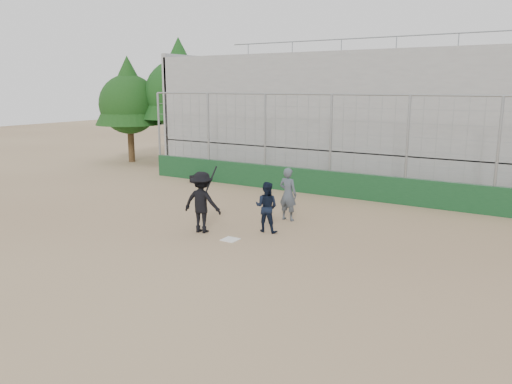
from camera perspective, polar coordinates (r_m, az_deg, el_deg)
The scene contains 10 objects.
ground at distance 14.34m, azimuth -2.95°, elevation -5.49°, with size 90.00×90.00×0.00m, color #7F6344.
home_plate at distance 14.33m, azimuth -2.95°, elevation -5.45°, with size 0.44×0.44×0.02m, color white.
backstop at distance 20.12m, azimuth 8.41°, elevation 2.28°, with size 18.10×0.25×4.04m.
bleachers at distance 24.50m, azimuth 13.20°, elevation 8.45°, with size 20.25×6.70×6.98m.
tree_left at distance 29.12m, azimuth -8.74°, elevation 12.02°, with size 4.48×4.48×7.00m.
tree_right at distance 29.73m, azimuth -14.35°, elevation 10.57°, with size 3.84×3.84×6.00m.
batter_at_plate at distance 14.95m, azimuth -6.19°, elevation -1.16°, with size 1.28×0.86×1.98m.
catcher_crouched at distance 14.96m, azimuth 1.20°, elevation -2.65°, with size 0.78×0.63×1.05m.
umpire at distance 16.25m, azimuth 3.67°, elevation -0.54°, with size 0.64×0.42×1.57m, color #444D57.
equipment_bag at distance 22.76m, azimuth -6.85°, elevation 1.41°, with size 0.80×0.59×0.35m.
Camera 1 is at (7.79, -11.24, 4.30)m, focal length 35.00 mm.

